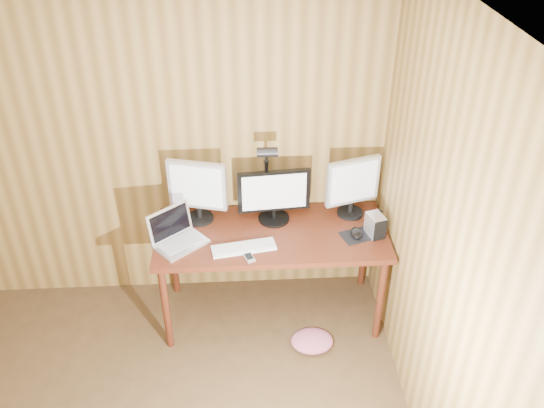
{
  "coord_description": "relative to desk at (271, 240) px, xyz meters",
  "views": [
    {
      "loc": [
        0.75,
        -1.58,
        3.11
      ],
      "look_at": [
        0.93,
        1.58,
        1.02
      ],
      "focal_mm": 38.0,
      "sensor_mm": 36.0,
      "label": 1
    }
  ],
  "objects": [
    {
      "name": "room_shell",
      "position": [
        -0.93,
        -1.7,
        0.62
      ],
      "size": [
        4.0,
        4.0,
        4.0
      ],
      "color": "#4B351D",
      "rests_on": "ground"
    },
    {
      "name": "desk",
      "position": [
        0.0,
        0.0,
        0.0
      ],
      "size": [
        1.6,
        0.7,
        0.75
      ],
      "color": "#4C1E0F",
      "rests_on": "floor"
    },
    {
      "name": "monitor_center",
      "position": [
        0.03,
        0.08,
        0.33
      ],
      "size": [
        0.51,
        0.22,
        0.4
      ],
      "rotation": [
        0.0,
        0.0,
        0.09
      ],
      "color": "black",
      "rests_on": "desk"
    },
    {
      "name": "monitor_left",
      "position": [
        -0.5,
        0.12,
        0.37
      ],
      "size": [
        0.41,
        0.2,
        0.47
      ],
      "rotation": [
        0.0,
        0.0,
        -0.25
      ],
      "color": "black",
      "rests_on": "desk"
    },
    {
      "name": "monitor_right",
      "position": [
        0.58,
        0.12,
        0.36
      ],
      "size": [
        0.39,
        0.19,
        0.45
      ],
      "rotation": [
        0.0,
        0.0,
        0.3
      ],
      "color": "black",
      "rests_on": "desk"
    },
    {
      "name": "laptop",
      "position": [
        -0.65,
        -0.14,
        0.18
      ],
      "size": [
        0.42,
        0.41,
        0.24
      ],
      "rotation": [
        0.0,
        0.0,
        0.7
      ],
      "color": "silver",
      "rests_on": "desk"
    },
    {
      "name": "keyboard",
      "position": [
        -0.2,
        -0.24,
        0.13
      ],
      "size": [
        0.44,
        0.2,
        0.02
      ],
      "rotation": [
        0.0,
        0.0,
        0.17
      ],
      "color": "white",
      "rests_on": "desk"
    },
    {
      "name": "mousepad",
      "position": [
        0.58,
        -0.15,
        0.12
      ],
      "size": [
        0.24,
        0.22,
        0.0
      ],
      "primitive_type": "cube",
      "rotation": [
        0.0,
        0.0,
        0.32
      ],
      "color": "black",
      "rests_on": "desk"
    },
    {
      "name": "mouse",
      "position": [
        0.58,
        -0.15,
        0.15
      ],
      "size": [
        0.12,
        0.14,
        0.04
      ],
      "primitive_type": "ellipsoid",
      "rotation": [
        0.0,
        0.0,
        0.41
      ],
      "color": "black",
      "rests_on": "mousepad"
    },
    {
      "name": "hard_drive",
      "position": [
        0.71,
        -0.14,
        0.2
      ],
      "size": [
        0.13,
        0.16,
        0.16
      ],
      "rotation": [
        0.0,
        0.0,
        0.29
      ],
      "color": "silver",
      "rests_on": "desk"
    },
    {
      "name": "phone",
      "position": [
        -0.16,
        -0.34,
        0.13
      ],
      "size": [
        0.09,
        0.12,
        0.01
      ],
      "rotation": [
        0.0,
        0.0,
        0.34
      ],
      "color": "silver",
      "rests_on": "desk"
    },
    {
      "name": "speaker",
      "position": [
        0.76,
        -0.02,
        0.18
      ],
      "size": [
        0.05,
        0.05,
        0.11
      ],
      "primitive_type": "cylinder",
      "color": "black",
      "rests_on": "desk"
    },
    {
      "name": "desk_lamp",
      "position": [
        -0.02,
        0.16,
        0.5
      ],
      "size": [
        0.14,
        0.2,
        0.61
      ],
      "rotation": [
        0.0,
        0.0,
        -0.34
      ],
      "color": "black",
      "rests_on": "desk"
    },
    {
      "name": "fabric_pile",
      "position": [
        0.27,
        -0.43,
        -0.58
      ],
      "size": [
        0.34,
        0.3,
        0.1
      ],
      "primitive_type": null,
      "rotation": [
        0.0,
        0.0,
        -0.18
      ],
      "color": "#BD5B74",
      "rests_on": "floor"
    }
  ]
}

